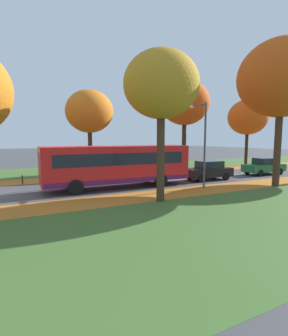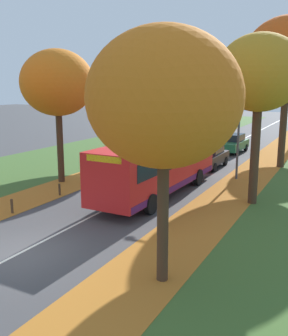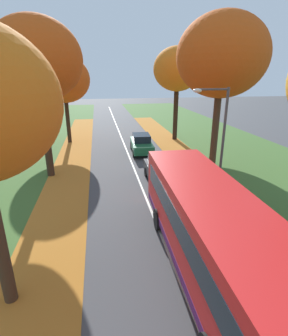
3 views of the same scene
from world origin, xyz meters
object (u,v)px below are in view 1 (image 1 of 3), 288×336
(bollard_third, at_px, (22,180))
(car_green_following, at_px, (264,166))
(streetlamp_right, at_px, (202,135))
(bollard_fourth, at_px, (67,177))
(bus, at_px, (117,164))
(car_black_lead, at_px, (208,170))
(tree_left_far, at_px, (248,117))
(tree_right_mid, at_px, (281,79))
(tree_left_mid, at_px, (185,103))
(tree_right_near, at_px, (161,86))
(tree_left_near, at_px, (89,112))

(bollard_third, xyz_separation_m, car_green_following, (4.78, 21.20, 0.47))
(streetlamp_right, bearing_deg, bollard_fourth, -131.49)
(bus, height_order, car_black_lead, bus)
(tree_left_far, distance_m, car_green_following, 9.84)
(tree_right_mid, relative_size, streetlamp_right, 1.74)
(bollard_third, relative_size, car_green_following, 0.16)
(tree_left_mid, relative_size, bollard_fourth, 15.45)
(tree_left_mid, height_order, bollard_third, tree_left_mid)
(tree_left_far, relative_size, tree_right_near, 1.01)
(bollard_fourth, relative_size, bus, 0.06)
(tree_left_mid, xyz_separation_m, bus, (6.95, -10.69, -5.69))
(tree_right_mid, height_order, car_green_following, tree_right_mid)
(tree_left_near, xyz_separation_m, car_black_lead, (6.77, 8.24, -5.11))
(tree_left_near, distance_m, car_green_following, 17.45)
(bollard_fourth, bearing_deg, tree_right_mid, 54.56)
(tree_left_far, xyz_separation_m, tree_right_mid, (11.32, -9.51, 1.57))
(tree_left_mid, height_order, tree_left_far, tree_left_mid)
(car_green_following, bearing_deg, tree_left_far, 143.45)
(tree_left_far, xyz_separation_m, car_black_lead, (6.79, -12.00, -5.32))
(tree_right_mid, distance_m, bollard_third, 20.49)
(tree_left_mid, xyz_separation_m, bollard_fourth, (2.33, -13.36, -7.07))
(tree_left_near, bearing_deg, tree_right_near, 4.19)
(car_black_lead, bearing_deg, streetlamp_right, -48.87)
(tree_left_far, bearing_deg, bollard_third, -85.91)
(car_black_lead, xyz_separation_m, car_green_following, (-0.15, 7.08, 0.00))
(tree_right_near, distance_m, car_black_lead, 10.34)
(tree_left_far, bearing_deg, car_black_lead, -60.50)
(tree_left_mid, height_order, bollard_fourth, tree_left_mid)
(tree_left_mid, distance_m, car_black_lead, 10.12)
(bollard_third, xyz_separation_m, bollard_fourth, (0.03, 3.38, -0.02))
(tree_right_near, distance_m, tree_right_mid, 9.99)
(tree_right_near, distance_m, bollard_third, 13.14)
(bollard_third, bearing_deg, car_green_following, 77.30)
(car_black_lead, distance_m, car_green_following, 7.08)
(tree_right_near, distance_m, bus, 6.79)
(tree_right_mid, bearing_deg, car_green_following, 135.57)
(tree_left_near, relative_size, car_green_following, 1.85)
(tree_left_near, relative_size, tree_right_mid, 0.75)
(tree_right_near, xyz_separation_m, bus, (-4.91, -0.67, -4.64))
(streetlamp_right, bearing_deg, tree_left_mid, 151.14)
(tree_left_mid, distance_m, streetlamp_right, 11.46)
(streetlamp_right, xyz_separation_m, car_black_lead, (-2.29, 2.62, -2.92))
(bollard_fourth, distance_m, streetlamp_right, 11.36)
(tree_right_near, relative_size, bus, 0.79)
(car_green_following, bearing_deg, tree_left_mid, -147.82)
(tree_left_far, relative_size, streetlamp_right, 1.39)
(tree_right_mid, bearing_deg, tree_left_mid, 179.38)
(tree_left_far, relative_size, tree_right_mid, 0.80)
(streetlamp_right, height_order, car_black_lead, streetlamp_right)
(tree_right_near, height_order, bollard_fourth, tree_right_near)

